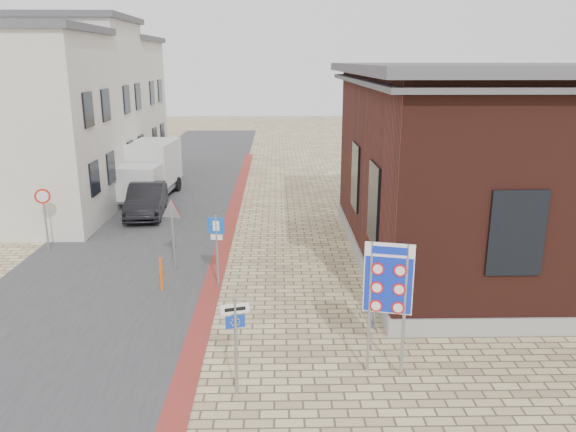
# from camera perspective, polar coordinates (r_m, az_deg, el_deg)

# --- Properties ---
(ground) EXTENTS (120.00, 120.00, 0.00)m
(ground) POSITION_cam_1_polar(r_m,az_deg,el_deg) (13.97, -1.38, -14.17)
(ground) COLOR tan
(ground) RESTS_ON ground
(road_strip) EXTENTS (7.00, 60.00, 0.02)m
(road_strip) POSITION_cam_1_polar(r_m,az_deg,el_deg) (28.55, -12.40, 1.19)
(road_strip) COLOR #38383A
(road_strip) RESTS_ON ground
(curb_strip) EXTENTS (0.60, 40.00, 0.02)m
(curb_strip) POSITION_cam_1_polar(r_m,az_deg,el_deg) (23.27, -6.24, -1.79)
(curb_strip) COLOR maroon
(curb_strip) RESTS_ON ground
(brick_building) EXTENTS (13.00, 13.00, 6.80)m
(brick_building) POSITION_cam_1_polar(r_m,az_deg,el_deg) (21.38, 23.59, 5.02)
(brick_building) COLOR gray
(brick_building) RESTS_ON ground
(townhouse_near) EXTENTS (7.40, 6.40, 8.30)m
(townhouse_near) POSITION_cam_1_polar(r_m,az_deg,el_deg) (26.69, -25.95, 8.10)
(townhouse_near) COLOR beige
(townhouse_near) RESTS_ON ground
(townhouse_mid) EXTENTS (7.40, 6.40, 9.10)m
(townhouse_mid) POSITION_cam_1_polar(r_m,az_deg,el_deg) (32.18, -21.65, 10.31)
(townhouse_mid) COLOR beige
(townhouse_mid) RESTS_ON ground
(townhouse_far) EXTENTS (7.40, 6.40, 8.30)m
(townhouse_far) POSITION_cam_1_polar(r_m,az_deg,el_deg) (37.89, -18.48, 10.63)
(townhouse_far) COLOR beige
(townhouse_far) RESTS_ON ground
(bike_rack) EXTENTS (0.08, 1.80, 0.60)m
(bike_rack) POSITION_cam_1_polar(r_m,az_deg,el_deg) (16.01, 8.29, -9.20)
(bike_rack) COLOR slate
(bike_rack) RESTS_ON ground
(sedan) EXTENTS (1.97, 4.55, 1.46)m
(sedan) POSITION_cam_1_polar(r_m,az_deg,el_deg) (26.56, -14.19, 1.61)
(sedan) COLOR black
(sedan) RESTS_ON ground
(box_truck) EXTENTS (2.61, 5.51, 2.81)m
(box_truck) POSITION_cam_1_polar(r_m,az_deg,el_deg) (29.91, -13.87, 4.58)
(box_truck) COLOR slate
(box_truck) RESTS_ON ground
(border_sign) EXTENTS (1.06, 0.30, 3.15)m
(border_sign) POSITION_cam_1_polar(r_m,az_deg,el_deg) (12.50, 10.16, -6.53)
(border_sign) COLOR gray
(border_sign) RESTS_ON ground
(essen_sign) EXTENTS (0.59, 0.19, 2.23)m
(essen_sign) POSITION_cam_1_polar(r_m,az_deg,el_deg) (11.99, -5.35, -11.65)
(essen_sign) COLOR gray
(essen_sign) RESTS_ON ground
(parking_sign) EXTENTS (0.51, 0.13, 2.32)m
(parking_sign) POSITION_cam_1_polar(r_m,az_deg,el_deg) (17.57, -7.25, -2.32)
(parking_sign) COLOR gray
(parking_sign) RESTS_ON ground
(yield_sign) EXTENTS (0.82, 0.38, 2.44)m
(yield_sign) POSITION_cam_1_polar(r_m,az_deg,el_deg) (19.15, -11.68, -0.10)
(yield_sign) COLOR gray
(yield_sign) RESTS_ON ground
(speed_sign) EXTENTS (0.55, 0.20, 2.40)m
(speed_sign) POSITION_cam_1_polar(r_m,az_deg,el_deg) (22.52, -23.53, 0.61)
(speed_sign) COLOR gray
(speed_sign) RESTS_ON ground
(bollard) EXTENTS (0.12, 0.12, 1.08)m
(bollard) POSITION_cam_1_polar(r_m,az_deg,el_deg) (17.81, -12.74, -5.83)
(bollard) COLOR #EE5A0C
(bollard) RESTS_ON ground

